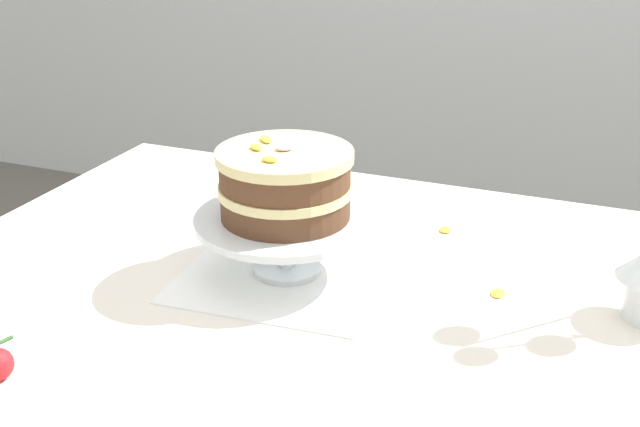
# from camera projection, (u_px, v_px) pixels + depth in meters

# --- Properties ---
(dining_table) EXTENTS (1.40, 1.00, 0.74)m
(dining_table) POSITION_uv_depth(u_px,v_px,m) (337.00, 350.00, 1.22)
(dining_table) COLOR white
(dining_table) RESTS_ON ground
(linen_napkin) EXTENTS (0.34, 0.34, 0.00)m
(linen_napkin) POSITION_uv_depth(u_px,v_px,m) (287.00, 272.00, 1.26)
(linen_napkin) COLOR white
(linen_napkin) RESTS_ON dining_table
(cake_stand) EXTENTS (0.29, 0.29, 0.10)m
(cake_stand) POSITION_uv_depth(u_px,v_px,m) (286.00, 226.00, 1.23)
(cake_stand) COLOR silver
(cake_stand) RESTS_ON linen_napkin
(layer_cake) EXTENTS (0.21, 0.21, 0.12)m
(layer_cake) POSITION_uv_depth(u_px,v_px,m) (285.00, 183.00, 1.20)
(layer_cake) COLOR brown
(layer_cake) RESTS_ON cake_stand
(loose_petal_1) EXTENTS (0.03, 0.03, 0.01)m
(loose_petal_1) POSITION_uv_depth(u_px,v_px,m) (446.00, 230.00, 1.41)
(loose_petal_1) COLOR yellow
(loose_petal_1) RESTS_ON dining_table
(loose_petal_2) EXTENTS (0.02, 0.03, 0.00)m
(loose_petal_2) POSITION_uv_depth(u_px,v_px,m) (498.00, 293.00, 1.19)
(loose_petal_2) COLOR yellow
(loose_petal_2) RESTS_ON dining_table
(loose_petal_3) EXTENTS (0.05, 0.04, 0.01)m
(loose_petal_3) POSITION_uv_depth(u_px,v_px,m) (340.00, 229.00, 1.41)
(loose_petal_3) COLOR orange
(loose_petal_3) RESTS_ON dining_table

